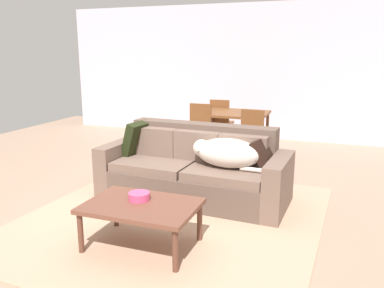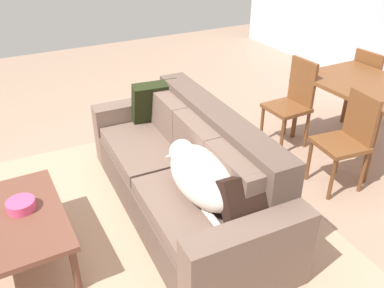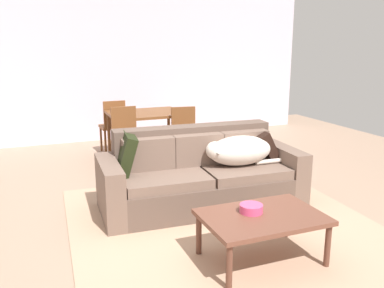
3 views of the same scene
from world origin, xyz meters
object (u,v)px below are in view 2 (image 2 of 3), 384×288
(throw_pillow_by_right_arm, at_px, (250,202))
(dining_table, at_px, (364,90))
(dog_on_left_cushion, at_px, (202,175))
(bowl_on_coffee_table, at_px, (21,205))
(dining_chair_near_left, at_px, (293,100))
(dining_chair_far_left, at_px, (369,84))
(dining_chair_near_right, at_px, (348,137))
(throw_pillow_by_left_arm, at_px, (155,103))
(couch, at_px, (187,175))
(coffee_table, at_px, (12,223))

(throw_pillow_by_right_arm, xyz_separation_m, dining_table, (-0.89, 2.05, 0.06))
(dog_on_left_cushion, distance_m, bowl_on_coffee_table, 1.29)
(dog_on_left_cushion, bearing_deg, dining_chair_near_left, 121.97)
(throw_pillow_by_right_arm, bearing_deg, dining_chair_far_left, 115.94)
(throw_pillow_by_right_arm, bearing_deg, dog_on_left_cushion, -164.01)
(dining_chair_near_right, relative_size, dining_chair_far_left, 1.00)
(throw_pillow_by_left_arm, bearing_deg, dining_chair_near_left, 76.98)
(couch, height_order, dog_on_left_cushion, couch)
(throw_pillow_by_right_arm, distance_m, dining_chair_near_right, 1.50)
(dog_on_left_cushion, bearing_deg, dining_chair_far_left, 110.25)
(dining_chair_near_right, bearing_deg, couch, -96.56)
(dining_chair_far_left, bearing_deg, dining_chair_near_right, 121.41)
(couch, relative_size, bowl_on_coffee_table, 11.63)
(couch, height_order, dining_chair_near_left, dining_chair_near_left)
(throw_pillow_by_left_arm, relative_size, dining_chair_near_left, 0.47)
(bowl_on_coffee_table, relative_size, dining_table, 0.18)
(coffee_table, relative_size, bowl_on_coffee_table, 5.09)
(dog_on_left_cushion, height_order, dining_chair_near_right, dining_chair_near_right)
(dining_chair_near_left, bearing_deg, throw_pillow_by_right_arm, -49.55)
(bowl_on_coffee_table, xyz_separation_m, dining_chair_near_right, (0.44, 2.72, 0.04))
(coffee_table, distance_m, dining_chair_near_left, 2.94)
(dog_on_left_cushion, xyz_separation_m, dining_chair_near_left, (-0.92, 1.64, -0.12))
(throw_pillow_by_right_arm, bearing_deg, bowl_on_coffee_table, -125.09)
(throw_pillow_by_left_arm, xyz_separation_m, bowl_on_coffee_table, (0.75, -1.38, -0.20))
(dog_on_left_cushion, xyz_separation_m, coffee_table, (-0.43, -1.26, -0.25))
(throw_pillow_by_left_arm, bearing_deg, dining_table, 68.63)
(throw_pillow_by_left_arm, xyz_separation_m, dining_chair_near_right, (1.19, 1.34, -0.16))
(couch, xyz_separation_m, dining_chair_far_left, (-0.45, 2.65, 0.16))
(dog_on_left_cushion, xyz_separation_m, throw_pillow_by_right_arm, (0.41, 0.12, -0.01))
(dog_on_left_cushion, relative_size, throw_pillow_by_left_arm, 2.11)
(dining_table, relative_size, dining_chair_far_left, 1.25)
(dining_chair_near_right, bearing_deg, coffee_table, -90.07)
(throw_pillow_by_left_arm, distance_m, dining_table, 2.12)
(dog_on_left_cushion, distance_m, dining_chair_far_left, 2.90)
(dining_table, bearing_deg, dining_chair_near_right, -56.55)
(throw_pillow_by_left_arm, xyz_separation_m, throw_pillow_by_right_arm, (1.67, -0.08, -0.03))
(bowl_on_coffee_table, xyz_separation_m, dining_chair_near_left, (-0.42, 2.82, 0.06))
(bowl_on_coffee_table, distance_m, dining_chair_near_right, 2.75)
(throw_pillow_by_right_arm, height_order, dining_chair_far_left, dining_chair_far_left)
(couch, height_order, bowl_on_coffee_table, couch)
(dining_table, xyz_separation_m, dining_chair_near_right, (0.42, -0.63, -0.18))
(throw_pillow_by_left_arm, xyz_separation_m, dining_table, (0.77, 1.97, 0.03))
(throw_pillow_by_right_arm, relative_size, dining_chair_near_left, 0.39)
(couch, height_order, dining_chair_far_left, dining_chair_far_left)
(dining_chair_near_left, bearing_deg, throw_pillow_by_left_arm, -103.77)
(throw_pillow_by_right_arm, distance_m, dining_chair_near_left, 2.03)
(dog_on_left_cushion, distance_m, dining_table, 2.22)
(dining_chair_near_left, xyz_separation_m, dining_chair_far_left, (0.05, 1.12, -0.01))
(throw_pillow_by_left_arm, xyz_separation_m, dining_chair_near_left, (0.33, 1.44, -0.14))
(coffee_table, relative_size, dining_chair_far_left, 1.12)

